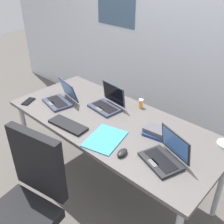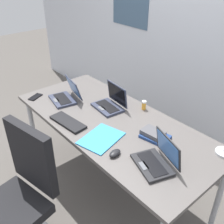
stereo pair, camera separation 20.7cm
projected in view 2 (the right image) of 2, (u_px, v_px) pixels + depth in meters
ground_plane at (112, 186)px, 2.49m from camera, size 12.00×12.00×0.00m
wall_back at (202, 28)px, 2.43m from camera, size 6.00×0.13×2.60m
desk at (112, 126)px, 2.14m from camera, size 1.80×0.80×0.74m
laptop_mid_desk at (66, 96)px, 2.39m from camera, size 0.31×0.29×0.20m
laptop_by_keyboard at (157, 160)px, 1.65m from camera, size 0.32×0.29×0.20m
laptop_center at (110, 103)px, 2.27m from camera, size 0.29×0.24×0.20m
external_keyboard at (68, 122)px, 2.07m from camera, size 0.34×0.15×0.02m
computer_mouse at (115, 153)px, 1.74m from camera, size 0.07×0.10×0.03m
cell_phone at (35, 97)px, 2.45m from camera, size 0.11×0.15×0.01m
pill_bottle at (144, 105)px, 2.24m from camera, size 0.04×0.04×0.08m
book_stack at (154, 135)px, 1.90m from camera, size 0.22×0.18×0.05m
paper_folder_front_right at (101, 138)px, 1.90m from camera, size 0.30×0.36×0.01m
office_chair at (19, 206)px, 1.80m from camera, size 0.52×0.58×0.97m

